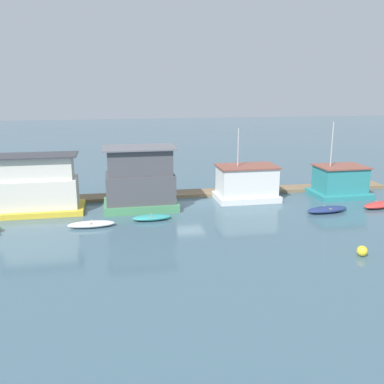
{
  "coord_description": "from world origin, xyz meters",
  "views": [
    {
      "loc": [
        -6.79,
        -36.74,
        10.61
      ],
      "look_at": [
        0.0,
        -1.0,
        1.4
      ],
      "focal_mm": 40.0,
      "sensor_mm": 36.0,
      "label": 1
    }
  ],
  "objects_px": {
    "buoy_yellow": "(362,251)",
    "houseboat_white": "(247,183)",
    "houseboat_teal": "(340,182)",
    "dinghy_navy": "(327,210)",
    "dinghy_white": "(91,224)",
    "houseboat_yellow": "(38,187)",
    "houseboat_green": "(140,180)",
    "dinghy_red": "(381,205)",
    "dinghy_teal": "(152,217)"
  },
  "relations": [
    {
      "from": "houseboat_teal",
      "to": "houseboat_yellow",
      "type": "bearing_deg",
      "value": -179.39
    },
    {
      "from": "dinghy_white",
      "to": "dinghy_navy",
      "type": "bearing_deg",
      "value": 0.53
    },
    {
      "from": "houseboat_yellow",
      "to": "buoy_yellow",
      "type": "bearing_deg",
      "value": -32.77
    },
    {
      "from": "dinghy_teal",
      "to": "dinghy_red",
      "type": "xyz_separation_m",
      "value": [
        20.28,
        -0.12,
        0.03
      ]
    },
    {
      "from": "houseboat_green",
      "to": "houseboat_teal",
      "type": "distance_m",
      "value": 19.38
    },
    {
      "from": "houseboat_teal",
      "to": "buoy_yellow",
      "type": "bearing_deg",
      "value": -114.04
    },
    {
      "from": "houseboat_yellow",
      "to": "dinghy_red",
      "type": "xyz_separation_m",
      "value": [
        29.43,
        -4.14,
        -1.97
      ]
    },
    {
      "from": "houseboat_yellow",
      "to": "dinghy_navy",
      "type": "bearing_deg",
      "value": -11.0
    },
    {
      "from": "dinghy_teal",
      "to": "dinghy_red",
      "type": "distance_m",
      "value": 20.28
    },
    {
      "from": "dinghy_red",
      "to": "houseboat_teal",
      "type": "bearing_deg",
      "value": 109.41
    },
    {
      "from": "houseboat_white",
      "to": "buoy_yellow",
      "type": "relative_size",
      "value": 9.85
    },
    {
      "from": "houseboat_green",
      "to": "houseboat_white",
      "type": "bearing_deg",
      "value": 5.58
    },
    {
      "from": "houseboat_green",
      "to": "houseboat_teal",
      "type": "relative_size",
      "value": 0.88
    },
    {
      "from": "houseboat_yellow",
      "to": "dinghy_white",
      "type": "relative_size",
      "value": 2.06
    },
    {
      "from": "dinghy_white",
      "to": "houseboat_green",
      "type": "bearing_deg",
      "value": 47.6
    },
    {
      "from": "houseboat_white",
      "to": "dinghy_navy",
      "type": "bearing_deg",
      "value": -43.77
    },
    {
      "from": "houseboat_yellow",
      "to": "dinghy_teal",
      "type": "bearing_deg",
      "value": -23.72
    },
    {
      "from": "dinghy_white",
      "to": "dinghy_teal",
      "type": "relative_size",
      "value": 1.14
    },
    {
      "from": "dinghy_teal",
      "to": "houseboat_yellow",
      "type": "bearing_deg",
      "value": 156.28
    },
    {
      "from": "houseboat_green",
      "to": "dinghy_teal",
      "type": "xyz_separation_m",
      "value": [
        0.62,
        -3.64,
        -2.31
      ]
    },
    {
      "from": "dinghy_red",
      "to": "buoy_yellow",
      "type": "xyz_separation_m",
      "value": [
        -7.88,
        -9.73,
        0.09
      ]
    },
    {
      "from": "houseboat_green",
      "to": "houseboat_white",
      "type": "relative_size",
      "value": 0.94
    },
    {
      "from": "dinghy_white",
      "to": "buoy_yellow",
      "type": "relative_size",
      "value": 5.24
    },
    {
      "from": "dinghy_navy",
      "to": "buoy_yellow",
      "type": "relative_size",
      "value": 5.77
    },
    {
      "from": "houseboat_green",
      "to": "dinghy_navy",
      "type": "xyz_separation_m",
      "value": [
        15.48,
        -4.29,
        -2.27
      ]
    },
    {
      "from": "buoy_yellow",
      "to": "dinghy_white",
      "type": "bearing_deg",
      "value": 152.19
    },
    {
      "from": "houseboat_green",
      "to": "dinghy_white",
      "type": "distance_m",
      "value": 6.48
    },
    {
      "from": "houseboat_green",
      "to": "dinghy_white",
      "type": "height_order",
      "value": "houseboat_green"
    },
    {
      "from": "houseboat_teal",
      "to": "dinghy_navy",
      "type": "xyz_separation_m",
      "value": [
        -3.86,
        -4.96,
        -1.15
      ]
    },
    {
      "from": "houseboat_yellow",
      "to": "dinghy_red",
      "type": "bearing_deg",
      "value": -8.0
    },
    {
      "from": "houseboat_green",
      "to": "houseboat_teal",
      "type": "bearing_deg",
      "value": 2.0
    },
    {
      "from": "dinghy_white",
      "to": "buoy_yellow",
      "type": "distance_m",
      "value": 19.33
    },
    {
      "from": "houseboat_green",
      "to": "dinghy_teal",
      "type": "relative_size",
      "value": 2.01
    },
    {
      "from": "houseboat_yellow",
      "to": "houseboat_green",
      "type": "relative_size",
      "value": 1.16
    },
    {
      "from": "buoy_yellow",
      "to": "houseboat_white",
      "type": "bearing_deg",
      "value": 101.85
    },
    {
      "from": "dinghy_white",
      "to": "houseboat_yellow",
      "type": "bearing_deg",
      "value": 132.54
    },
    {
      "from": "dinghy_white",
      "to": "dinghy_navy",
      "type": "height_order",
      "value": "dinghy_navy"
    },
    {
      "from": "houseboat_green",
      "to": "buoy_yellow",
      "type": "bearing_deg",
      "value": -46.02
    },
    {
      "from": "houseboat_yellow",
      "to": "dinghy_white",
      "type": "height_order",
      "value": "houseboat_yellow"
    },
    {
      "from": "dinghy_teal",
      "to": "buoy_yellow",
      "type": "xyz_separation_m",
      "value": [
        12.4,
        -9.85,
        0.11
      ]
    },
    {
      "from": "houseboat_green",
      "to": "dinghy_navy",
      "type": "bearing_deg",
      "value": -15.49
    },
    {
      "from": "houseboat_green",
      "to": "dinghy_navy",
      "type": "height_order",
      "value": "houseboat_green"
    },
    {
      "from": "dinghy_navy",
      "to": "houseboat_teal",
      "type": "bearing_deg",
      "value": 52.15
    },
    {
      "from": "houseboat_yellow",
      "to": "dinghy_white",
      "type": "xyz_separation_m",
      "value": [
        4.45,
        -4.85,
        -1.99
      ]
    },
    {
      "from": "houseboat_teal",
      "to": "dinghy_navy",
      "type": "height_order",
      "value": "houseboat_teal"
    },
    {
      "from": "houseboat_teal",
      "to": "buoy_yellow",
      "type": "height_order",
      "value": "houseboat_teal"
    },
    {
      "from": "houseboat_green",
      "to": "dinghy_red",
      "type": "distance_m",
      "value": 21.35
    },
    {
      "from": "houseboat_white",
      "to": "dinghy_teal",
      "type": "relative_size",
      "value": 2.13
    },
    {
      "from": "houseboat_yellow",
      "to": "houseboat_teal",
      "type": "bearing_deg",
      "value": 0.61
    },
    {
      "from": "dinghy_navy",
      "to": "houseboat_white",
      "type": "bearing_deg",
      "value": 136.23
    }
  ]
}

